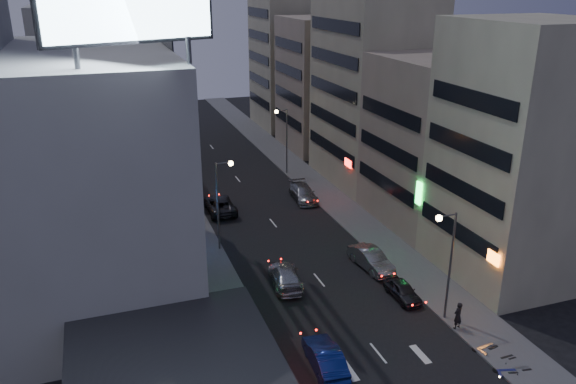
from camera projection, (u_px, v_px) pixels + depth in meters
name	position (u px, v px, depth m)	size (l,w,h in m)	color
sidewalk_left	(186.00, 218.00, 56.52)	(4.00, 120.00, 0.12)	#4C4C4F
sidewalk_right	(331.00, 199.00, 61.47)	(4.00, 120.00, 0.12)	#4C4C4F
white_building	(80.00, 173.00, 41.76)	(14.00, 24.00, 18.00)	#AAAAA5
shophouse_near	(520.00, 154.00, 42.92)	(10.00, 11.00, 20.00)	#BCB593
shophouse_mid	(438.00, 141.00, 53.94)	(11.00, 12.00, 16.00)	tan
shophouse_far	(373.00, 88.00, 64.21)	(10.00, 14.00, 22.00)	#BCB593
far_left_a	(92.00, 98.00, 63.96)	(11.00, 10.00, 20.00)	#AAAAA5
far_left_b	(88.00, 99.00, 76.17)	(12.00, 10.00, 15.00)	gray
far_right_a	(325.00, 84.00, 78.33)	(11.00, 12.00, 18.00)	tan
far_right_b	(295.00, 51.00, 89.80)	(12.00, 12.00, 24.00)	#BCB593
street_lamp_right_near	(447.00, 251.00, 37.75)	(1.60, 0.44, 8.02)	#595B60
street_lamp_left	(222.00, 193.00, 48.24)	(1.60, 0.44, 8.02)	#595B60
street_lamp_right_far	(284.00, 132.00, 67.80)	(1.60, 0.44, 8.02)	#595B60
parked_car_right_near	(402.00, 290.00, 42.10)	(1.56, 3.87, 1.32)	#2C2B31
parked_car_right_mid	(371.00, 259.00, 46.47)	(1.74, 4.98, 1.64)	gray
parked_car_left	(220.00, 205.00, 57.94)	(2.68, 5.81, 1.61)	black
parked_car_right_far	(303.00, 193.00, 61.14)	(2.23, 5.49, 1.59)	#909498
road_car_blue	(325.00, 357.00, 34.35)	(1.69, 4.85, 1.60)	navy
road_car_silver	(285.00, 276.00, 43.93)	(2.16, 5.31, 1.54)	#A7ABB0
person	(458.00, 316.00, 38.11)	(0.72, 0.47, 1.98)	black
scooter_black_a	(558.00, 377.00, 32.71)	(2.03, 0.68, 1.24)	black
scooter_silver_a	(529.00, 358.00, 34.52)	(1.70, 0.57, 1.04)	#96979D
scooter_blue	(516.00, 361.00, 34.23)	(1.71, 0.57, 1.05)	navy
scooter_black_b	(513.00, 348.00, 35.59)	(1.59, 0.53, 0.97)	black
scooter_silver_b	(493.00, 335.00, 36.69)	(2.03, 0.68, 1.24)	#AAAFB2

